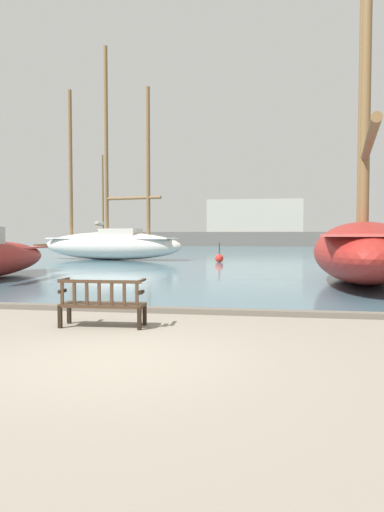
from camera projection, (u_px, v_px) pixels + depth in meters
name	position (u px, v px, depth m)	size (l,w,h in m)	color
ground_plane	(112.00, 358.00, 6.50)	(160.00, 160.00, 0.00)	gray
harbor_water	(246.00, 251.00, 49.89)	(100.00, 80.00, 0.08)	slate
quay_edge_kerb	(169.00, 310.00, 10.30)	(40.00, 0.30, 0.12)	#675F54
park_bench	(102.00, 303.00, 8.69)	(1.62, 0.59, 0.92)	black
sailboat_outer_port	(103.00, 243.00, 45.91)	(3.33, 8.45, 9.72)	navy
sailboat_nearest_starboard	(111.00, 242.00, 30.71)	(10.62, 4.49, 14.21)	silver
sailboat_far_port	(364.00, 245.00, 16.73)	(5.29, 12.13, 15.06)	maroon
channel_buoy	(219.00, 258.00, 27.77)	(0.50, 0.50, 1.20)	red
far_breakwater	(254.00, 231.00, 67.77)	(45.64, 2.40, 7.02)	#66605B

